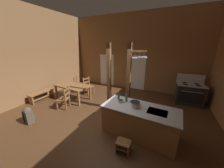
# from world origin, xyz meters

# --- Properties ---
(ground_plane) EXTENTS (8.55, 8.08, 0.10)m
(ground_plane) POSITION_xyz_m (0.00, 0.00, -0.05)
(ground_plane) COLOR #4C301C
(wall_back) EXTENTS (8.55, 0.14, 4.37)m
(wall_back) POSITION_xyz_m (0.00, 3.71, 2.19)
(wall_back) COLOR brown
(wall_back) RESTS_ON ground_plane
(wall_left) EXTENTS (0.14, 8.08, 4.37)m
(wall_left) POSITION_xyz_m (-3.95, 0.00, 2.19)
(wall_left) COLOR brown
(wall_left) RESTS_ON ground_plane
(glazed_door_back_left) EXTENTS (1.00, 0.01, 2.05)m
(glazed_door_back_left) POSITION_xyz_m (-1.74, 3.64, 1.02)
(glazed_door_back_left) COLOR white
(glazed_door_back_left) RESTS_ON ground_plane
(glazed_panel_back_right) EXTENTS (0.84, 0.01, 2.05)m
(glazed_panel_back_right) POSITION_xyz_m (0.39, 3.64, 1.02)
(glazed_panel_back_right) COLOR white
(glazed_panel_back_right) RESTS_ON ground_plane
(kitchen_island) EXTENTS (2.22, 1.11, 0.91)m
(kitchen_island) POSITION_xyz_m (1.42, -0.32, 0.45)
(kitchen_island) COLOR brown
(kitchen_island) RESTS_ON ground_plane
(stove_range) EXTENTS (1.18, 0.87, 1.32)m
(stove_range) POSITION_xyz_m (3.05, 2.77, 0.48)
(stove_range) COLOR black
(stove_range) RESTS_ON ground_plane
(support_post_with_pot_rack) EXTENTS (0.70, 0.23, 2.72)m
(support_post_with_pot_rack) POSITION_xyz_m (0.72, 0.85, 1.50)
(support_post_with_pot_rack) COLOR brown
(support_post_with_pot_rack) RESTS_ON ground_plane
(support_post_center) EXTENTS (0.14, 0.14, 2.72)m
(support_post_center) POSITION_xyz_m (-0.12, 0.74, 1.36)
(support_post_center) COLOR brown
(support_post_center) RESTS_ON ground_plane
(step_stool) EXTENTS (0.37, 0.30, 0.30)m
(step_stool) POSITION_xyz_m (1.22, -1.13, 0.18)
(step_stool) COLOR brown
(step_stool) RESTS_ON ground_plane
(dining_table) EXTENTS (1.78, 1.07, 0.74)m
(dining_table) POSITION_xyz_m (-2.18, 0.77, 0.65)
(dining_table) COLOR brown
(dining_table) RESTS_ON ground_plane
(ladderback_chair_near_window) EXTENTS (0.57, 0.57, 0.95)m
(ladderback_chair_near_window) POSITION_xyz_m (-2.56, 1.62, 0.45)
(ladderback_chair_near_window) COLOR brown
(ladderback_chair_near_window) RESTS_ON ground_plane
(ladderback_chair_by_post) EXTENTS (0.57, 0.57, 0.95)m
(ladderback_chair_by_post) POSITION_xyz_m (-1.87, -0.11, 0.45)
(ladderback_chair_by_post) COLOR brown
(ladderback_chair_by_post) RESTS_ON ground_plane
(ladderback_chair_at_table_end) EXTENTS (0.55, 0.55, 0.95)m
(ladderback_chair_at_table_end) POSITION_xyz_m (-1.94, 1.70, 0.45)
(ladderback_chair_at_table_end) COLOR brown
(ladderback_chair_at_table_end) RESTS_ON ground_plane
(bench_along_left_wall) EXTENTS (0.38, 1.19, 0.44)m
(bench_along_left_wall) POSITION_xyz_m (-3.51, 0.01, 0.30)
(bench_along_left_wall) COLOR brown
(bench_along_left_wall) RESTS_ON ground_plane
(backpack) EXTENTS (0.36, 0.34, 0.60)m
(backpack) POSITION_xyz_m (-2.21, -1.41, 0.31)
(backpack) COLOR #4C4233
(backpack) RESTS_ON ground_plane
(stockpot_on_counter) EXTENTS (0.35, 0.28, 0.16)m
(stockpot_on_counter) POSITION_xyz_m (1.26, -0.34, 0.99)
(stockpot_on_counter) COLOR #B7BABF
(stockpot_on_counter) RESTS_ON kitchen_island
(mixing_bowl_on_counter) EXTENTS (0.19, 0.19, 0.07)m
(mixing_bowl_on_counter) POSITION_xyz_m (0.78, -0.23, 0.94)
(mixing_bowl_on_counter) COLOR #B2A893
(mixing_bowl_on_counter) RESTS_ON kitchen_island
(bottle_tall_on_counter) EXTENTS (0.07, 0.07, 0.24)m
(bottle_tall_on_counter) POSITION_xyz_m (0.65, -0.09, 1.00)
(bottle_tall_on_counter) COLOR #2D5638
(bottle_tall_on_counter) RESTS_ON kitchen_island
(bottle_short_on_counter) EXTENTS (0.07, 0.07, 0.35)m
(bottle_short_on_counter) POSITION_xyz_m (0.93, -0.12, 1.04)
(bottle_short_on_counter) COLOR #2D5638
(bottle_short_on_counter) RESTS_ON kitchen_island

